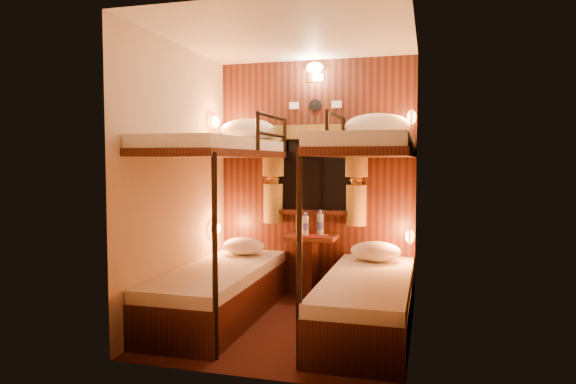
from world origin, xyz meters
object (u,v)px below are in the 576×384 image
(bunk_left, at_px, (220,255))
(bottle_right, at_px, (320,224))
(table, at_px, (311,259))
(bottle_left, at_px, (306,225))
(bunk_right, at_px, (367,263))

(bunk_left, xyz_separation_m, bottle_right, (0.73, 0.82, 0.20))
(table, xyz_separation_m, bottle_left, (-0.05, -0.01, 0.33))
(bunk_right, xyz_separation_m, bottle_right, (-0.56, 0.82, 0.20))
(bunk_left, xyz_separation_m, bunk_right, (1.30, 0.00, 0.00))
(bottle_left, xyz_separation_m, bottle_right, (0.14, 0.05, 0.01))
(bunk_right, xyz_separation_m, bottle_left, (-0.70, 0.77, 0.19))
(bunk_right, bearing_deg, bunk_left, 180.00)
(bunk_right, bearing_deg, bottle_left, 132.32)
(bottle_left, bearing_deg, bunk_left, -127.60)
(bunk_right, distance_m, bottle_right, 1.01)
(bottle_right, bearing_deg, bottle_left, -161.57)
(table, relative_size, bottle_left, 2.84)
(bunk_left, height_order, bottle_right, bunk_left)
(bunk_right, relative_size, bottle_right, 7.54)
(table, bearing_deg, bottle_left, -169.30)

